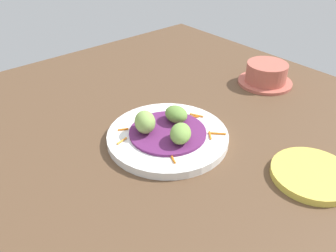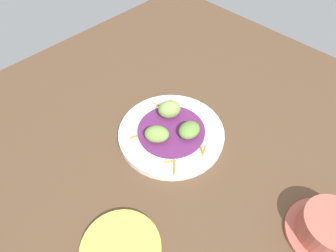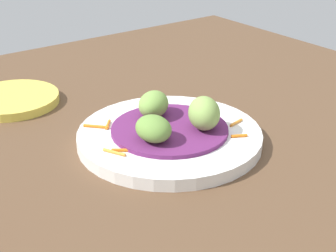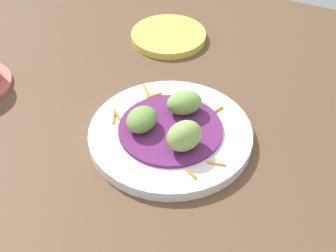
{
  "view_description": "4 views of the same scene",
  "coord_description": "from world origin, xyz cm",
  "px_view_note": "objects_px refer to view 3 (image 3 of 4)",
  "views": [
    {
      "loc": [
        39.98,
        48.2,
        44.71
      ],
      "look_at": [
        2.49,
        4.18,
        6.53
      ],
      "focal_mm": 37.09,
      "sensor_mm": 36.0,
      "label": 1
    },
    {
      "loc": [
        -30.85,
        36.91,
        59.64
      ],
      "look_at": [
        1.74,
        3.89,
        6.25
      ],
      "focal_mm": 32.79,
      "sensor_mm": 36.0,
      "label": 2
    },
    {
      "loc": [
        -35.62,
        -47.05,
        34.6
      ],
      "look_at": [
        0.76,
        2.27,
        4.98
      ],
      "focal_mm": 54.4,
      "sensor_mm": 36.0,
      "label": 3
    },
    {
      "loc": [
        24.22,
        -46.46,
        54.14
      ],
      "look_at": [
        1.4,
        2.4,
        5.03
      ],
      "focal_mm": 51.69,
      "sensor_mm": 36.0,
      "label": 4
    }
  ],
  "objects_px": {
    "guac_scoop_left": "(153,129)",
    "side_plate_small": "(12,100)",
    "main_plate": "(170,137)",
    "guac_scoop_center": "(202,112)",
    "guac_scoop_right": "(154,104)"
  },
  "relations": [
    {
      "from": "main_plate",
      "to": "guac_scoop_center",
      "type": "height_order",
      "value": "guac_scoop_center"
    },
    {
      "from": "guac_scoop_center",
      "to": "side_plate_small",
      "type": "bearing_deg",
      "value": 119.3
    },
    {
      "from": "main_plate",
      "to": "side_plate_small",
      "type": "height_order",
      "value": "main_plate"
    },
    {
      "from": "guac_scoop_center",
      "to": "side_plate_small",
      "type": "distance_m",
      "value": 0.33
    },
    {
      "from": "main_plate",
      "to": "guac_scoop_right",
      "type": "height_order",
      "value": "guac_scoop_right"
    },
    {
      "from": "guac_scoop_center",
      "to": "guac_scoop_right",
      "type": "bearing_deg",
      "value": 114.97
    },
    {
      "from": "guac_scoop_right",
      "to": "side_plate_small",
      "type": "relative_size",
      "value": 0.38
    },
    {
      "from": "main_plate",
      "to": "guac_scoop_left",
      "type": "xyz_separation_m",
      "value": [
        -0.04,
        -0.02,
        0.03
      ]
    },
    {
      "from": "guac_scoop_right",
      "to": "side_plate_small",
      "type": "height_order",
      "value": "guac_scoop_right"
    },
    {
      "from": "guac_scoop_right",
      "to": "side_plate_small",
      "type": "bearing_deg",
      "value": 120.6
    },
    {
      "from": "main_plate",
      "to": "side_plate_small",
      "type": "bearing_deg",
      "value": 115.55
    },
    {
      "from": "side_plate_small",
      "to": "guac_scoop_center",
      "type": "bearing_deg",
      "value": -60.7
    },
    {
      "from": "guac_scoop_center",
      "to": "main_plate",
      "type": "bearing_deg",
      "value": 144.97
    },
    {
      "from": "guac_scoop_left",
      "to": "side_plate_small",
      "type": "xyz_separation_m",
      "value": [
        -0.08,
        0.28,
        -0.03
      ]
    },
    {
      "from": "guac_scoop_left",
      "to": "guac_scoop_right",
      "type": "relative_size",
      "value": 0.96
    }
  ]
}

